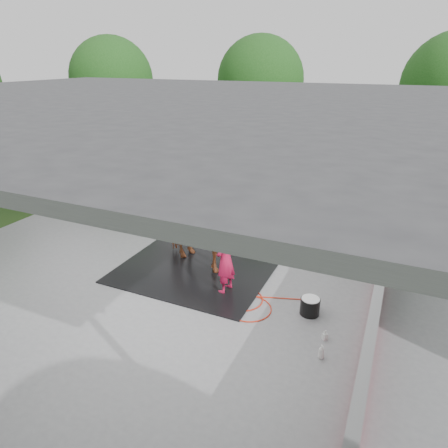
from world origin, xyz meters
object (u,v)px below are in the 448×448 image
at_px(horse, 197,226).
at_px(handler, 226,260).
at_px(dasher_board, 376,307).
at_px(wash_bucket, 310,306).

xyz_separation_m(horse, handler, (1.05, -0.73, -0.32)).
distance_m(dasher_board, wash_bucket, 1.24).
distance_m(horse, wash_bucket, 3.16).
height_order(handler, wash_bucket, handler).
bearing_deg(dasher_board, handler, 176.67).
height_order(dasher_board, handler, handler).
bearing_deg(handler, dasher_board, 94.34).
distance_m(dasher_board, handler, 3.07).
relative_size(handler, wash_bucket, 3.95).
bearing_deg(dasher_board, horse, 167.54).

